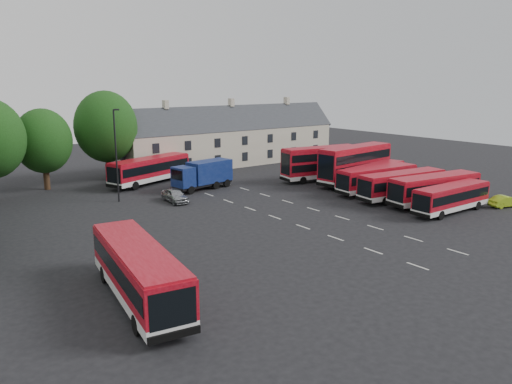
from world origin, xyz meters
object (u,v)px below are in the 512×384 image
Objects in this scene: bus_row_a at (452,196)px; lime_car at (505,201)px; bus_west at (138,269)px; bus_dd_south at (355,162)px; lamppost at (116,153)px; silver_car at (175,195)px; box_truck at (203,174)px.

bus_row_a is 2.71× the size of lime_car.
lime_car is (39.57, -1.51, -1.45)m from bus_west.
bus_dd_south reaches higher than lime_car.
bus_row_a is at bearing -107.34° from bus_dd_south.
lamppost is at bearing 156.14° from bus_dd_south.
bus_row_a is at bearing -44.42° from lamppost.
silver_car is 1.17× the size of lime_car.
lamppost is (-27.46, 8.68, 2.56)m from bus_dd_south.
bus_dd_south is 0.96× the size of bus_west.
lamppost reaches higher than silver_car.
box_truck is at bearing -29.64° from bus_west.
bus_dd_south is 1.20× the size of lamppost.
silver_car is 0.43× the size of lamppost.
silver_car is 34.48m from lime_car.
silver_car is (-19.75, 20.19, -0.94)m from bus_row_a.
box_truck is at bearing -0.13° from lamppost.
bus_west reaches higher than box_truck.
bus_dd_south is at bearing -57.96° from bus_west.
bus_west is 1.24× the size of lamppost.
bus_west is at bearing -109.15° from lamppost.
silver_car is at bearing 134.96° from bus_row_a.
bus_west is at bearing -162.50° from bus_dd_south.
silver_car reaches higher than lime_car.
bus_dd_south reaches higher than bus_west.
lamppost is (-10.55, 0.02, 3.40)m from box_truck.
bus_dd_south is 19.01m from box_truck.
lime_car is 40.81m from lamppost.
bus_row_a is at bearing -80.76° from bus_west.
bus_west is 3.40× the size of lime_car.
bus_west is 2.90× the size of silver_car.
bus_dd_south is 1.50× the size of box_truck.
bus_dd_south is 28.91m from lamppost.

